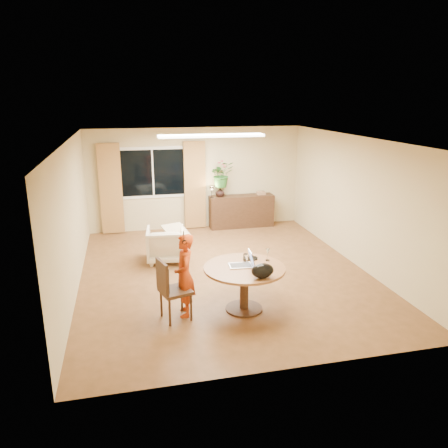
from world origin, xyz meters
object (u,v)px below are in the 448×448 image
object	(u,v)px
dining_table	(244,276)
armchair	(166,244)
dining_chair	(175,289)
sideboard	(241,211)
child	(185,275)

from	to	relation	value
dining_table	armchair	size ratio (longest dim) A/B	1.66
dining_table	dining_chair	xyz separation A→B (m)	(-1.11, -0.05, -0.09)
sideboard	dining_table	bearing A→B (deg)	-104.69
dining_table	sideboard	distance (m)	4.72
dining_chair	child	bearing A→B (deg)	17.76
dining_chair	armchair	bearing A→B (deg)	71.65
armchair	sideboard	size ratio (longest dim) A/B	0.46
child	armchair	distance (m)	2.46
child	sideboard	xyz separation A→B (m)	(2.15, 4.50, -0.24)
dining_chair	child	world-z (taller)	child
dining_table	child	world-z (taller)	child
dining_chair	sideboard	distance (m)	5.16
dining_table	child	bearing A→B (deg)	176.36
armchair	sideboard	bearing A→B (deg)	-130.98
dining_table	dining_chair	size ratio (longest dim) A/B	1.31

